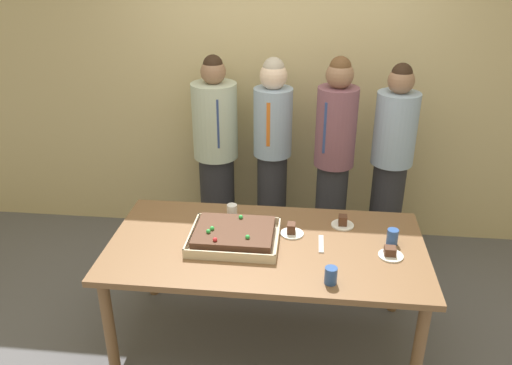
# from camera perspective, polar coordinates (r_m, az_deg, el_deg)

# --- Properties ---
(ground_plane) EXTENTS (12.00, 12.00, 0.00)m
(ground_plane) POSITION_cam_1_polar(r_m,az_deg,el_deg) (3.70, 1.05, -17.02)
(ground_plane) COLOR #5B5B60
(interior_back_panel) EXTENTS (8.00, 0.12, 3.00)m
(interior_back_panel) POSITION_cam_1_polar(r_m,az_deg,el_deg) (4.44, 3.14, 12.41)
(interior_back_panel) COLOR #CCB784
(interior_back_panel) RESTS_ON ground_plane
(party_table) EXTENTS (1.98, 1.01, 0.77)m
(party_table) POSITION_cam_1_polar(r_m,az_deg,el_deg) (3.27, 1.14, -8.00)
(party_table) COLOR brown
(party_table) RESTS_ON ground_plane
(sheet_cake) EXTENTS (0.56, 0.46, 0.11)m
(sheet_cake) POSITION_cam_1_polar(r_m,az_deg,el_deg) (3.23, -2.44, -5.90)
(sheet_cake) COLOR beige
(sheet_cake) RESTS_ON party_table
(plated_slice_near_left) EXTENTS (0.15, 0.15, 0.07)m
(plated_slice_near_left) POSITION_cam_1_polar(r_m,az_deg,el_deg) (3.32, 3.98, -5.38)
(plated_slice_near_left) COLOR white
(plated_slice_near_left) RESTS_ON party_table
(plated_slice_near_right) EXTENTS (0.15, 0.15, 0.06)m
(plated_slice_near_right) POSITION_cam_1_polar(r_m,az_deg,el_deg) (3.20, 14.72, -7.63)
(plated_slice_near_right) COLOR white
(plated_slice_near_right) RESTS_ON party_table
(plated_slice_far_left) EXTENTS (0.15, 0.15, 0.08)m
(plated_slice_far_left) POSITION_cam_1_polar(r_m,az_deg,el_deg) (3.46, 9.61, -4.43)
(plated_slice_far_left) COLOR white
(plated_slice_far_left) RESTS_ON party_table
(drink_cup_nearest) EXTENTS (0.07, 0.07, 0.10)m
(drink_cup_nearest) POSITION_cam_1_polar(r_m,az_deg,el_deg) (3.49, -2.68, -3.23)
(drink_cup_nearest) COLOR white
(drink_cup_nearest) RESTS_ON party_table
(drink_cup_middle) EXTENTS (0.07, 0.07, 0.10)m
(drink_cup_middle) POSITION_cam_1_polar(r_m,az_deg,el_deg) (3.31, 14.93, -5.85)
(drink_cup_middle) COLOR #2D5199
(drink_cup_middle) RESTS_ON party_table
(drink_cup_far_end) EXTENTS (0.07, 0.07, 0.10)m
(drink_cup_far_end) POSITION_cam_1_polar(r_m,az_deg,el_deg) (2.89, 8.32, -10.19)
(drink_cup_far_end) COLOR #2D5199
(drink_cup_far_end) RESTS_ON party_table
(cake_server_utensil) EXTENTS (0.03, 0.20, 0.01)m
(cake_server_utensil) POSITION_cam_1_polar(r_m,az_deg,el_deg) (3.24, 7.25, -6.79)
(cake_server_utensil) COLOR silver
(cake_server_utensil) RESTS_ON party_table
(person_serving_front) EXTENTS (0.31, 0.31, 1.74)m
(person_serving_front) POSITION_cam_1_polar(r_m,az_deg,el_deg) (4.07, 8.63, 2.32)
(person_serving_front) COLOR #28282D
(person_serving_front) RESTS_ON ground_plane
(person_green_shirt_behind) EXTENTS (0.31, 0.31, 1.69)m
(person_green_shirt_behind) POSITION_cam_1_polar(r_m,az_deg,el_deg) (4.23, 1.83, 3.19)
(person_green_shirt_behind) COLOR #28282D
(person_green_shirt_behind) RESTS_ON ground_plane
(person_striped_tie_right) EXTENTS (0.37, 0.37, 1.69)m
(person_striped_tie_right) POSITION_cam_1_polar(r_m,az_deg,el_deg) (4.35, -4.47, 3.34)
(person_striped_tie_right) COLOR #28282D
(person_striped_tie_right) RESTS_ON ground_plane
(person_far_right_suit) EXTENTS (0.32, 0.32, 1.69)m
(person_far_right_suit) POSITION_cam_1_polar(r_m,az_deg,el_deg) (4.18, 14.75, 1.80)
(person_far_right_suit) COLOR #28282D
(person_far_right_suit) RESTS_ON ground_plane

